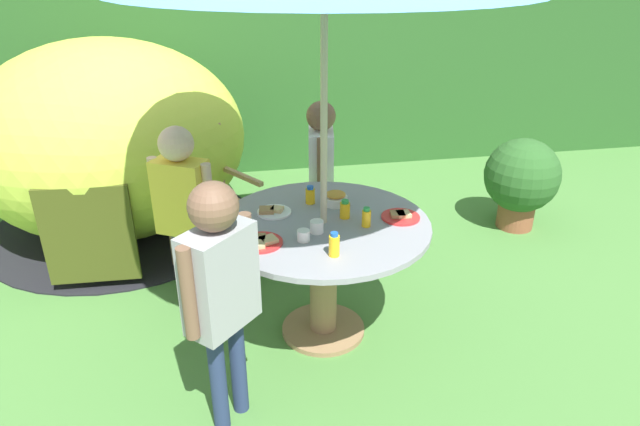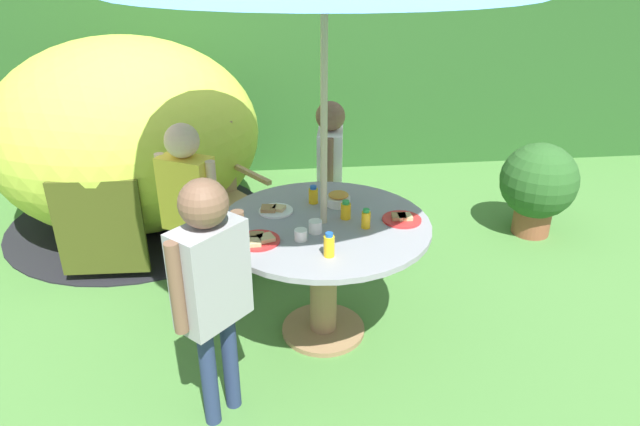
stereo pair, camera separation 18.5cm
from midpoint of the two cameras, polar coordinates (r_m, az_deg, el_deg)
name	(u,v)px [view 1 (the left image)]	position (r m, az deg, el deg)	size (l,w,h in m)	color
ground_plane	(323,332)	(3.39, -1.26, -12.15)	(10.00, 10.00, 0.02)	#477A38
hedge_backdrop	(268,65)	(5.82, -6.35, 14.91)	(9.00, 0.70, 2.01)	#285623
garden_table	(324,252)	(3.09, -1.36, -4.08)	(1.16, 1.16, 0.72)	#93704C
wooden_chair	(206,195)	(3.93, -13.01, 1.84)	(0.68, 0.68, 0.97)	tan
dome_tent	(110,139)	(4.62, -21.86, 7.01)	(2.17, 2.17, 1.49)	#B2C63F
potted_plant	(521,178)	(4.64, 18.93, 3.36)	(0.59, 0.59, 0.74)	brown
child_in_white_shirt	(321,162)	(3.82, -1.29, 5.29)	(0.21, 0.39, 1.16)	brown
child_in_yellow_shirt	(182,197)	(3.35, -15.52, 1.55)	(0.36, 0.29, 1.18)	#3F3F47
child_in_grey_shirt	(220,279)	(2.44, -12.42, -6.69)	(0.35, 0.35, 1.24)	navy
snack_bowl	(336,198)	(3.19, -0.04, 1.48)	(0.14, 0.14, 0.08)	white
plate_center_back	(261,242)	(2.80, -8.01, -2.99)	(0.22, 0.22, 0.03)	red
plate_far_left	(273,211)	(3.12, -6.55, 0.15)	(0.19, 0.19, 0.03)	white
plate_front_edge	(401,216)	(3.06, 6.57, -0.35)	(0.21, 0.21, 0.03)	red
juice_bottle_near_left	(345,210)	(3.03, 0.83, 0.33)	(0.06, 0.06, 0.11)	yellow
juice_bottle_near_right	(366,218)	(2.94, 2.99, -0.50)	(0.05, 0.05, 0.11)	yellow
juice_bottle_far_right	(334,245)	(2.66, -0.53, -3.34)	(0.05, 0.05, 0.12)	yellow
juice_bottle_center_front	(310,195)	(3.21, -2.66, 1.81)	(0.06, 0.06, 0.11)	yellow
cup_near	(317,227)	(2.88, -2.17, -1.44)	(0.07, 0.07, 0.07)	white
cup_far	(304,235)	(2.81, -3.59, -2.34)	(0.07, 0.07, 0.06)	white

